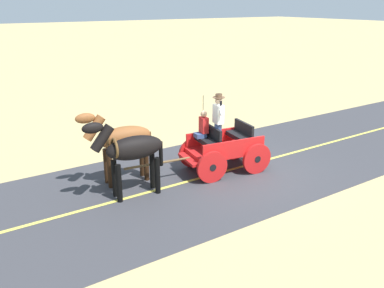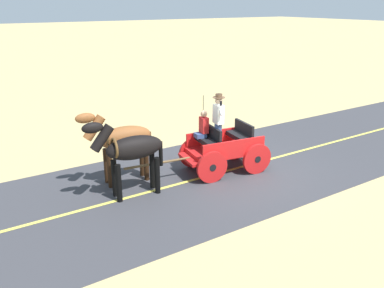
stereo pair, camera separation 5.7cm
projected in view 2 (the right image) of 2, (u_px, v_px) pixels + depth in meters
name	position (u px, v px, depth m)	size (l,w,h in m)	color
ground_plane	(238.00, 168.00, 12.67)	(200.00, 200.00, 0.00)	tan
road_surface	(238.00, 168.00, 12.66)	(5.73, 160.00, 0.01)	#38383D
road_centre_stripe	(238.00, 168.00, 12.66)	(0.12, 160.00, 0.00)	#DBCC4C
horse_drawn_carriage	(222.00, 146.00, 12.22)	(1.73, 4.51, 2.50)	red
horse_near_side	(131.00, 150.00, 10.45)	(0.69, 2.14, 2.21)	black
horse_off_side	(121.00, 139.00, 11.26)	(0.70, 2.14, 2.21)	brown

